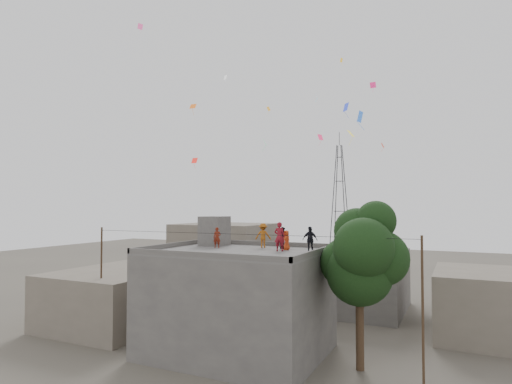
% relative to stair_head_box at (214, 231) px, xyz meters
% --- Properties ---
extents(ground, '(140.00, 140.00, 0.00)m').
position_rel_stair_head_box_xyz_m(ground, '(3.20, -2.60, -7.10)').
color(ground, '#4B443D').
rests_on(ground, ground).
extents(main_building, '(10.00, 8.00, 6.10)m').
position_rel_stair_head_box_xyz_m(main_building, '(3.20, -2.60, -4.05)').
color(main_building, '#4F4C4A').
rests_on(main_building, ground).
extents(parapet, '(10.00, 8.00, 0.30)m').
position_rel_stair_head_box_xyz_m(parapet, '(3.20, -2.60, -0.85)').
color(parapet, '#4F4C4A').
rests_on(parapet, main_building).
extents(stair_head_box, '(1.60, 1.80, 2.00)m').
position_rel_stair_head_box_xyz_m(stair_head_box, '(0.00, 0.00, 0.00)').
color(stair_head_box, '#4F4C4A').
rests_on(stair_head_box, main_building).
extents(neighbor_west, '(8.00, 10.00, 4.00)m').
position_rel_stair_head_box_xyz_m(neighbor_west, '(-7.80, -0.60, -5.10)').
color(neighbor_west, '#665D50').
rests_on(neighbor_west, ground).
extents(neighbor_north, '(12.00, 9.00, 5.00)m').
position_rel_stair_head_box_xyz_m(neighbor_north, '(5.20, 11.40, -4.60)').
color(neighbor_north, '#4F4C4A').
rests_on(neighbor_north, ground).
extents(neighbor_northwest, '(9.00, 8.00, 7.00)m').
position_rel_stair_head_box_xyz_m(neighbor_northwest, '(-6.80, 13.40, -3.60)').
color(neighbor_northwest, '#665D50').
rests_on(neighbor_northwest, ground).
extents(neighbor_east, '(7.00, 8.00, 4.40)m').
position_rel_stair_head_box_xyz_m(neighbor_east, '(17.20, 7.40, -4.90)').
color(neighbor_east, '#665D50').
rests_on(neighbor_east, ground).
extents(tree, '(4.90, 4.60, 9.10)m').
position_rel_stair_head_box_xyz_m(tree, '(10.57, -2.00, -1.00)').
color(tree, black).
rests_on(tree, ground).
extents(utility_line, '(20.12, 0.62, 7.40)m').
position_rel_stair_head_box_xyz_m(utility_line, '(3.70, -3.85, -3.27)').
color(utility_line, black).
rests_on(utility_line, ground).
extents(transmission_tower, '(2.97, 2.97, 20.01)m').
position_rel_stair_head_box_xyz_m(transmission_tower, '(-0.80, 37.40, 1.97)').
color(transmission_tower, black).
rests_on(transmission_tower, ground).
extents(person_red_adult, '(0.70, 0.52, 1.75)m').
position_rel_stair_head_box_xyz_m(person_red_adult, '(5.57, -1.72, -0.13)').
color(person_red_adult, maroon).
rests_on(person_red_adult, main_building).
extents(person_orange_child, '(0.71, 0.64, 1.21)m').
position_rel_stair_head_box_xyz_m(person_orange_child, '(5.67, -0.83, -0.40)').
color(person_orange_child, '#BE3B15').
rests_on(person_orange_child, main_building).
extents(person_dark_child, '(0.85, 0.80, 1.38)m').
position_rel_stair_head_box_xyz_m(person_dark_child, '(5.16, -0.16, -0.31)').
color(person_dark_child, black).
rests_on(person_dark_child, main_building).
extents(person_dark_adult, '(0.93, 0.43, 1.54)m').
position_rel_stair_head_box_xyz_m(person_dark_adult, '(7.59, -2.07, -0.23)').
color(person_dark_adult, black).
rests_on(person_dark_adult, main_building).
extents(person_orange_adult, '(1.15, 0.86, 1.59)m').
position_rel_stair_head_box_xyz_m(person_orange_adult, '(3.75, -0.09, -0.21)').
color(person_orange_adult, '#9A4E11').
rests_on(person_orange_adult, main_building).
extents(person_red_child, '(0.57, 0.48, 1.33)m').
position_rel_stair_head_box_xyz_m(person_red_child, '(1.14, -1.56, -0.33)').
color(person_red_child, maroon).
rests_on(person_red_child, main_building).
extents(kites, '(16.84, 15.16, 10.07)m').
position_rel_stair_head_box_xyz_m(kites, '(4.10, 4.38, 8.79)').
color(kites, '#FF241A').
rests_on(kites, ground).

